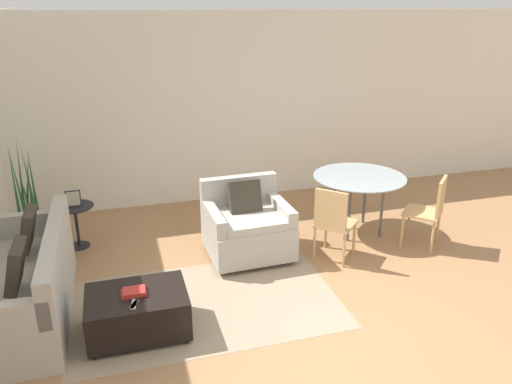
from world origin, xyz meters
TOP-DOWN VIEW (x-y plane):
  - ground_plane at (0.00, 0.00)m, footprint 20.00×20.00m
  - wall_back at (0.00, 3.66)m, footprint 12.00×0.06m
  - area_rug at (-0.97, 0.80)m, footprint 2.64×1.60m
  - couch at (-2.66, 1.10)m, footprint 0.88×1.96m
  - armchair at (-0.29, 1.71)m, footprint 0.97×0.90m
  - ottoman at (-1.64, 0.52)m, footprint 0.89×0.63m
  - book_stack at (-1.66, 0.52)m, footprint 0.23×0.16m
  - tv_remote_primary at (-1.67, 0.34)m, footprint 0.07×0.16m
  - tv_remote_secondary at (-1.67, 0.34)m, footprint 0.11×0.14m
  - potted_plant at (-2.74, 2.48)m, footprint 0.39×0.39m
  - side_table at (-2.24, 2.49)m, footprint 0.45×0.45m
  - picture_frame at (-2.24, 2.49)m, footprint 0.17×0.07m
  - dining_table at (1.25, 1.93)m, footprint 1.17×1.17m
  - dining_chair_near_left at (0.61, 1.29)m, footprint 0.59×0.59m
  - dining_chair_near_right at (1.89, 1.29)m, footprint 0.59×0.59m

SIDE VIEW (x-z plane):
  - ground_plane at x=0.00m, z-range 0.00..0.00m
  - area_rug at x=-0.97m, z-range 0.00..0.01m
  - ottoman at x=-1.64m, z-range 0.02..0.43m
  - couch at x=-2.66m, z-range -0.16..0.76m
  - potted_plant at x=-2.74m, z-range -0.39..1.02m
  - armchair at x=-0.29m, z-range -0.09..0.82m
  - side_table at x=-2.24m, z-range 0.11..0.65m
  - tv_remote_primary at x=-1.67m, z-range 0.41..0.42m
  - tv_remote_secondary at x=-1.67m, z-range 0.41..0.42m
  - book_stack at x=-1.66m, z-range 0.41..0.45m
  - dining_chair_near_left at x=0.61m, z-range 0.07..0.97m
  - dining_chair_near_right at x=1.89m, z-range 0.07..0.97m
  - picture_frame at x=-2.24m, z-range 0.54..0.73m
  - dining_table at x=1.25m, z-range 0.30..1.07m
  - wall_back at x=0.00m, z-range 0.00..2.75m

